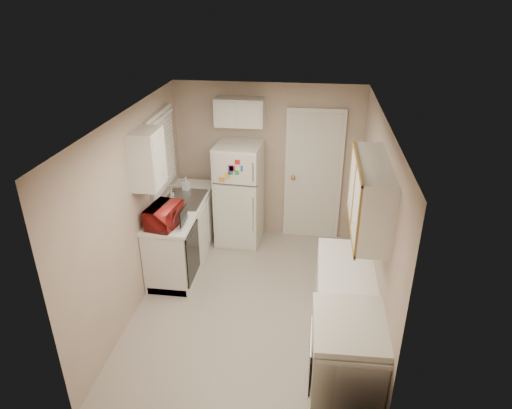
# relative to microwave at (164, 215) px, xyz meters

# --- Properties ---
(floor) EXTENTS (3.80, 3.80, 0.00)m
(floor) POSITION_rel_microwave_xyz_m (1.13, -0.27, -1.05)
(floor) COLOR beige
(floor) RESTS_ON ground
(ceiling) EXTENTS (3.80, 3.80, 0.00)m
(ceiling) POSITION_rel_microwave_xyz_m (1.13, -0.27, 1.35)
(ceiling) COLOR white
(ceiling) RESTS_ON floor
(wall_left) EXTENTS (3.80, 3.80, 0.00)m
(wall_left) POSITION_rel_microwave_xyz_m (-0.27, -0.27, 0.15)
(wall_left) COLOR tan
(wall_left) RESTS_ON floor
(wall_right) EXTENTS (3.80, 3.80, 0.00)m
(wall_right) POSITION_rel_microwave_xyz_m (2.53, -0.27, 0.15)
(wall_right) COLOR tan
(wall_right) RESTS_ON floor
(wall_back) EXTENTS (2.80, 2.80, 0.00)m
(wall_back) POSITION_rel_microwave_xyz_m (1.13, 1.63, 0.15)
(wall_back) COLOR tan
(wall_back) RESTS_ON floor
(wall_front) EXTENTS (2.80, 2.80, 0.00)m
(wall_front) POSITION_rel_microwave_xyz_m (1.13, -2.17, 0.15)
(wall_front) COLOR tan
(wall_front) RESTS_ON floor
(left_counter) EXTENTS (0.60, 1.80, 0.90)m
(left_counter) POSITION_rel_microwave_xyz_m (0.03, 0.63, -0.60)
(left_counter) COLOR silver
(left_counter) RESTS_ON floor
(dishwasher) EXTENTS (0.03, 0.58, 0.72)m
(dishwasher) POSITION_rel_microwave_xyz_m (0.32, 0.03, -0.56)
(dishwasher) COLOR black
(dishwasher) RESTS_ON floor
(sink) EXTENTS (0.54, 0.74, 0.16)m
(sink) POSITION_rel_microwave_xyz_m (0.03, 0.78, -0.19)
(sink) COLOR gray
(sink) RESTS_ON left_counter
(microwave) EXTENTS (0.53, 0.34, 0.33)m
(microwave) POSITION_rel_microwave_xyz_m (0.00, 0.00, 0.00)
(microwave) COLOR maroon
(microwave) RESTS_ON left_counter
(soap_bottle) EXTENTS (0.11, 0.11, 0.21)m
(soap_bottle) POSITION_rel_microwave_xyz_m (-0.02, 1.10, -0.05)
(soap_bottle) COLOR white
(soap_bottle) RESTS_ON left_counter
(window_blinds) EXTENTS (0.10, 0.98, 1.08)m
(window_blinds) POSITION_rel_microwave_xyz_m (-0.23, 0.78, 0.55)
(window_blinds) COLOR silver
(window_blinds) RESTS_ON wall_left
(upper_cabinet_left) EXTENTS (0.30, 0.45, 0.70)m
(upper_cabinet_left) POSITION_rel_microwave_xyz_m (-0.12, -0.05, 0.75)
(upper_cabinet_left) COLOR silver
(upper_cabinet_left) RESTS_ON wall_left
(refrigerator) EXTENTS (0.69, 0.67, 1.58)m
(refrigerator) POSITION_rel_microwave_xyz_m (0.74, 1.27, -0.26)
(refrigerator) COLOR silver
(refrigerator) RESTS_ON floor
(cabinet_over_fridge) EXTENTS (0.70, 0.30, 0.40)m
(cabinet_over_fridge) POSITION_rel_microwave_xyz_m (0.73, 1.48, 0.95)
(cabinet_over_fridge) COLOR silver
(cabinet_over_fridge) RESTS_ON wall_back
(interior_door) EXTENTS (0.86, 0.06, 2.08)m
(interior_door) POSITION_rel_microwave_xyz_m (1.83, 1.59, -0.03)
(interior_door) COLOR silver
(interior_door) RESTS_ON floor
(right_counter) EXTENTS (0.60, 2.00, 0.90)m
(right_counter) POSITION_rel_microwave_xyz_m (2.23, -1.07, -0.60)
(right_counter) COLOR silver
(right_counter) RESTS_ON floor
(stove) EXTENTS (0.68, 0.83, 0.98)m
(stove) POSITION_rel_microwave_xyz_m (2.22, -1.65, -0.56)
(stove) COLOR silver
(stove) RESTS_ON floor
(upper_cabinet_right) EXTENTS (0.30, 1.20, 0.70)m
(upper_cabinet_right) POSITION_rel_microwave_xyz_m (2.38, -0.77, 0.75)
(upper_cabinet_right) COLOR silver
(upper_cabinet_right) RESTS_ON wall_right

